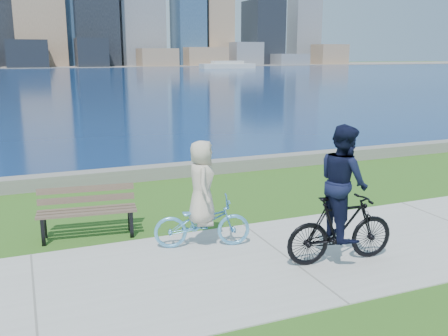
# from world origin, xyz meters

# --- Properties ---
(ground) EXTENTS (320.00, 320.00, 0.00)m
(ground) POSITION_xyz_m (0.00, 0.00, 0.00)
(ground) COLOR #295616
(ground) RESTS_ON ground
(concrete_path) EXTENTS (80.00, 3.50, 0.02)m
(concrete_path) POSITION_xyz_m (0.00, 0.00, 0.01)
(concrete_path) COLOR #A8A8A3
(concrete_path) RESTS_ON ground
(seawall) EXTENTS (90.00, 0.50, 0.35)m
(seawall) POSITION_xyz_m (0.00, 6.20, 0.17)
(seawall) COLOR slate
(seawall) RESTS_ON ground
(bay_water) EXTENTS (320.00, 131.00, 0.01)m
(bay_water) POSITION_xyz_m (0.00, 72.00, 0.00)
(bay_water) COLOR navy
(bay_water) RESTS_ON ground
(far_shore) EXTENTS (320.00, 30.00, 0.12)m
(far_shore) POSITION_xyz_m (0.00, 130.00, 0.06)
(far_shore) COLOR slate
(far_shore) RESTS_ON ground
(ferry_far) EXTENTS (12.20, 3.48, 1.66)m
(ferry_far) POSITION_xyz_m (39.59, 97.51, 0.69)
(ferry_far) COLOR silver
(ferry_far) RESTS_ON ground
(park_bench) EXTENTS (1.85, 0.82, 0.93)m
(park_bench) POSITION_xyz_m (-2.95, 2.35, 0.57)
(park_bench) COLOR black
(park_bench) RESTS_ON ground
(cyclist_woman) EXTENTS (1.01, 1.79, 1.91)m
(cyclist_woman) POSITION_xyz_m (-1.15, 1.00, 0.73)
(cyclist_woman) COLOR #5EB0E6
(cyclist_woman) RESTS_ON ground
(cyclist_man) EXTENTS (0.78, 1.93, 2.28)m
(cyclist_man) POSITION_xyz_m (0.72, -0.49, 0.98)
(cyclist_man) COLOR black
(cyclist_man) RESTS_ON ground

